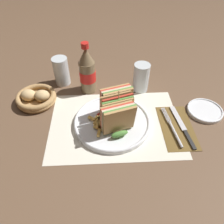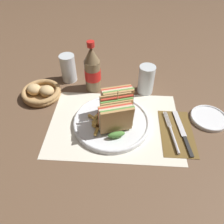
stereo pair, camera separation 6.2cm
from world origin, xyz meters
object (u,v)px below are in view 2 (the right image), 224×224
(knife, at_px, (183,133))
(coke_bottle_near, at_px, (93,70))
(plate_main, at_px, (112,122))
(club_sandwich, at_px, (116,110))
(glass_near, at_px, (146,80))
(fork, at_px, (173,135))
(bread_basket, at_px, (41,92))
(side_saucer, at_px, (209,118))
(glass_far, at_px, (69,70))

(knife, distance_m, coke_bottle_near, 0.42)
(plate_main, xyz_separation_m, club_sandwich, (0.02, -0.00, 0.06))
(glass_near, bearing_deg, fork, -71.11)
(club_sandwich, distance_m, fork, 0.21)
(club_sandwich, height_order, fork, club_sandwich)
(bread_basket, relative_size, side_saucer, 1.17)
(fork, bearing_deg, knife, 15.71)
(bread_basket, bearing_deg, fork, -19.92)
(coke_bottle_near, height_order, glass_near, coke_bottle_near)
(knife, relative_size, glass_far, 1.71)
(coke_bottle_near, bearing_deg, fork, -39.81)
(knife, distance_m, glass_far, 0.54)
(knife, xyz_separation_m, glass_near, (-0.12, 0.23, 0.05))
(plate_main, relative_size, coke_bottle_near, 1.28)
(fork, relative_size, knife, 0.92)
(fork, xyz_separation_m, glass_near, (-0.08, 0.24, 0.05))
(coke_bottle_near, relative_size, bread_basket, 1.38)
(knife, xyz_separation_m, glass_far, (-0.45, 0.29, 0.05))
(bread_basket, xyz_separation_m, side_saucer, (0.65, -0.09, -0.01))
(glass_far, bearing_deg, side_saucer, -20.95)
(bread_basket, bearing_deg, glass_far, 53.48)
(fork, height_order, coke_bottle_near, coke_bottle_near)
(glass_far, relative_size, side_saucer, 0.90)
(knife, xyz_separation_m, side_saucer, (0.11, 0.08, 0.00))
(plate_main, relative_size, glass_far, 2.28)
(club_sandwich, relative_size, glass_near, 1.52)
(club_sandwich, distance_m, bread_basket, 0.35)
(fork, bearing_deg, side_saucer, 25.37)
(club_sandwich, bearing_deg, side_saucer, 7.90)
(plate_main, relative_size, fork, 1.45)
(glass_near, bearing_deg, glass_far, 169.13)
(glass_near, distance_m, glass_far, 0.34)
(glass_near, distance_m, bread_basket, 0.43)
(coke_bottle_near, relative_size, glass_near, 1.78)
(bread_basket, distance_m, side_saucer, 0.66)
(coke_bottle_near, height_order, bread_basket, coke_bottle_near)
(knife, height_order, side_saucer, side_saucer)
(plate_main, xyz_separation_m, fork, (0.21, -0.05, -0.00))
(glass_near, xyz_separation_m, bread_basket, (-0.42, -0.06, -0.04))
(club_sandwich, xyz_separation_m, side_saucer, (0.34, 0.05, -0.06))
(coke_bottle_near, distance_m, glass_near, 0.22)
(plate_main, bearing_deg, fork, -12.74)
(plate_main, distance_m, glass_near, 0.24)
(fork, xyz_separation_m, glass_far, (-0.42, 0.31, 0.04))
(glass_far, relative_size, bread_basket, 0.77)
(coke_bottle_near, distance_m, glass_far, 0.13)
(side_saucer, bearing_deg, fork, -147.53)
(coke_bottle_near, bearing_deg, glass_near, -2.09)
(glass_near, relative_size, glass_far, 1.00)
(club_sandwich, height_order, knife, club_sandwich)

